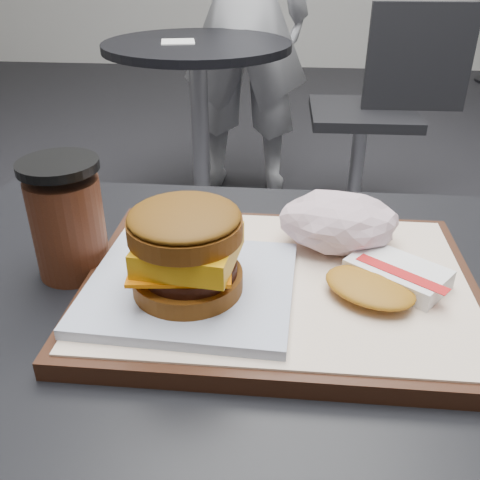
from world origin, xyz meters
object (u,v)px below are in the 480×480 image
at_px(customer_table, 273,455).
at_px(serving_tray, 279,285).
at_px(neighbor_table, 199,96).
at_px(crumpled_wrapper, 339,222).
at_px(hash_brown, 385,279).
at_px(breakfast_sandwich, 188,259).
at_px(neighbor_chair, 381,101).
at_px(coffee_cup, 68,222).
at_px(patron, 243,13).

height_order(customer_table, serving_tray, serving_tray).
bearing_deg(serving_tray, neighbor_table, 102.25).
xyz_separation_m(serving_tray, crumpled_wrapper, (0.06, 0.07, 0.04)).
xyz_separation_m(customer_table, serving_tray, (-0.00, 0.04, 0.20)).
distance_m(hash_brown, neighbor_table, 1.70).
bearing_deg(breakfast_sandwich, hash_brown, 8.75).
distance_m(crumpled_wrapper, neighbor_table, 1.61).
xyz_separation_m(breakfast_sandwich, neighbor_chair, (0.45, 1.78, -0.32)).
relative_size(customer_table, breakfast_sandwich, 4.05).
xyz_separation_m(neighbor_table, neighbor_chair, (0.72, 0.14, -0.04)).
xyz_separation_m(coffee_cup, neighbor_chair, (0.58, 1.72, -0.32)).
relative_size(crumpled_wrapper, coffee_cup, 1.00).
height_order(coffee_cup, patron, patron).
bearing_deg(serving_tray, coffee_cup, 174.27).
bearing_deg(coffee_cup, neighbor_chair, 71.26).
bearing_deg(neighbor_table, customer_table, -78.02).
relative_size(hash_brown, crumpled_wrapper, 1.09).
relative_size(breakfast_sandwich, patron, 0.12).
height_order(customer_table, breakfast_sandwich, breakfast_sandwich).
xyz_separation_m(hash_brown, neighbor_chair, (0.27, 1.76, -0.29)).
xyz_separation_m(breakfast_sandwich, crumpled_wrapper, (0.14, 0.11, -0.01)).
height_order(customer_table, coffee_cup, coffee_cup).
bearing_deg(customer_table, neighbor_chair, 78.42).
bearing_deg(neighbor_table, patron, 73.52).
distance_m(breakfast_sandwich, hash_brown, 0.19).
xyz_separation_m(crumpled_wrapper, patron, (-0.28, 1.98, -0.02)).
bearing_deg(hash_brown, neighbor_chair, 81.28).
bearing_deg(crumpled_wrapper, breakfast_sandwich, -142.64).
bearing_deg(coffee_cup, breakfast_sandwich, -24.48).
distance_m(coffee_cup, patron, 2.03).
distance_m(serving_tray, neighbor_chair, 1.80).
relative_size(customer_table, crumpled_wrapper, 6.42).
xyz_separation_m(hash_brown, neighbor_table, (-0.45, 1.62, -0.25)).
bearing_deg(neighbor_table, breakfast_sandwich, -80.81).
bearing_deg(hash_brown, customer_table, -161.53).
bearing_deg(neighbor_chair, customer_table, -101.58).
bearing_deg(customer_table, serving_tray, 91.73).
relative_size(hash_brown, neighbor_table, 0.18).
height_order(breakfast_sandwich, patron, patron).
height_order(crumpled_wrapper, neighbor_table, crumpled_wrapper).
bearing_deg(breakfast_sandwich, patron, 93.65).
xyz_separation_m(customer_table, neighbor_table, (-0.35, 1.65, -0.03)).
height_order(hash_brown, neighbor_chair, neighbor_chair).
bearing_deg(coffee_cup, neighbor_table, 94.76).
height_order(crumpled_wrapper, neighbor_chair, neighbor_chair).
distance_m(serving_tray, hash_brown, 0.10).
height_order(serving_tray, crumpled_wrapper, crumpled_wrapper).
bearing_deg(customer_table, crumpled_wrapper, 62.75).
bearing_deg(hash_brown, coffee_cup, 173.98).
distance_m(customer_table, hash_brown, 0.24).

